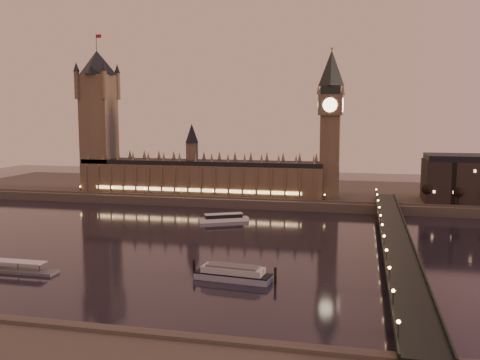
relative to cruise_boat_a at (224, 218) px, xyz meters
name	(u,v)px	position (x,y,z in m)	size (l,w,h in m)	color
ground	(205,244)	(5.17, -56.38, -2.15)	(700.00, 700.00, 0.00)	black
far_embankment	(302,193)	(35.17, 108.62, 0.85)	(560.00, 130.00, 6.00)	#423D35
palace_of_westminster	(200,173)	(-34.96, 64.62, 19.56)	(180.00, 26.62, 52.00)	brown
victoria_tower	(99,113)	(-114.83, 64.62, 63.64)	(31.68, 31.68, 118.00)	brown
big_ben	(331,115)	(59.16, 64.61, 61.81)	(17.68, 17.68, 104.00)	brown
westminster_bridge	(394,243)	(96.78, -56.38, 3.37)	(13.20, 260.00, 15.30)	black
bare_tree_0	(429,192)	(123.85, 52.62, 12.71)	(5.84, 5.84, 11.87)	black
bare_tree_1	(456,193)	(140.65, 52.62, 12.71)	(5.84, 5.84, 11.87)	black
cruise_boat_a	(224,218)	(0.00, 0.00, 0.00)	(30.05, 19.91, 4.87)	silver
moored_barge	(233,273)	(32.97, -111.14, 0.57)	(34.90, 11.64, 6.43)	#92A0BA
pontoon_pier	(9,269)	(-60.37, -120.70, -0.94)	(41.92, 6.99, 11.18)	#595B5E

